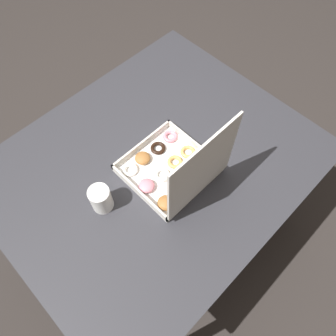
% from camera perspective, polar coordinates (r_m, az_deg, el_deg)
% --- Properties ---
extents(ground_plane, '(8.00, 8.00, 0.00)m').
position_cam_1_polar(ground_plane, '(1.94, -1.57, -10.20)').
color(ground_plane, '#2D2826').
extents(dining_table, '(1.21, 1.00, 0.74)m').
position_cam_1_polar(dining_table, '(1.35, -2.22, -0.89)').
color(dining_table, '#2D2D33').
rests_on(dining_table, ground_plane).
extents(donut_box, '(0.30, 0.31, 0.35)m').
position_cam_1_polar(donut_box, '(1.17, 1.54, -0.39)').
color(donut_box, white).
rests_on(donut_box, dining_table).
extents(coffee_mug, '(0.08, 0.08, 0.11)m').
position_cam_1_polar(coffee_mug, '(1.16, -11.75, -5.10)').
color(coffee_mug, white).
rests_on(coffee_mug, dining_table).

